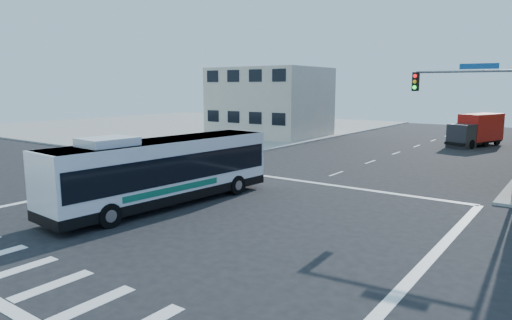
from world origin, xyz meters
The scene contains 6 objects.
ground centered at (0.00, 0.00, 0.00)m, with size 120.00×120.00×0.00m, color black.
sidewalk_nw centered at (-35.00, 35.00, 0.07)m, with size 50.00×50.00×0.15m, color gray.
building_west centered at (-17.02, 29.98, 4.01)m, with size 12.06×10.06×8.00m.
signal_mast_ne centered at (9.08, 10.62, 4.98)m, with size 7.91×1.13×8.07m.
transit_bus centered at (-3.26, 0.47, 1.78)m, with size 3.55×12.44×3.64m.
box_truck centered at (4.69, 34.31, 1.54)m, with size 4.22×7.34×3.18m.
Camera 1 is at (13.39, -14.80, 5.84)m, focal length 32.00 mm.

